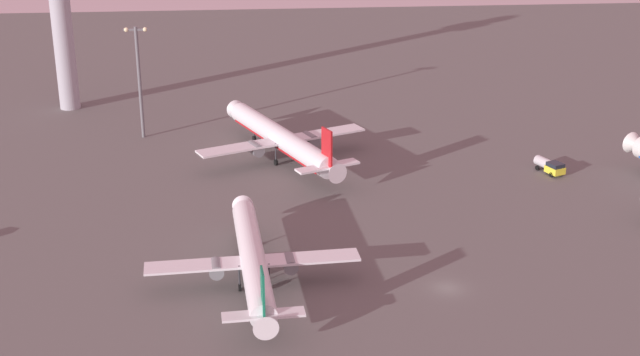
{
  "coord_description": "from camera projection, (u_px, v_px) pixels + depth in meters",
  "views": [
    {
      "loc": [
        -26.65,
        -103.39,
        56.57
      ],
      "look_at": [
        -14.23,
        32.09,
        4.0
      ],
      "focal_mm": 49.76,
      "sensor_mm": 36.0,
      "label": 1
    }
  ],
  "objects": [
    {
      "name": "fuel_truck",
      "position": [
        550.0,
        166.0,
        158.91
      ],
      "size": [
        4.32,
        6.63,
        2.35
      ],
      "rotation": [
        0.0,
        0.0,
        3.53
      ],
      "color": "yellow",
      "rests_on": "ground"
    },
    {
      "name": "apron_light_west",
      "position": [
        139.0,
        74.0,
        173.68
      ],
      "size": [
        4.8,
        0.9,
        22.4
      ],
      "color": "slate",
      "rests_on": "ground"
    },
    {
      "name": "airplane_terminal_side",
      "position": [
        282.0,
        139.0,
        164.26
      ],
      "size": [
        32.02,
        40.56,
        10.96
      ],
      "rotation": [
        0.0,
        0.0,
        0.41
      ],
      "color": "white",
      "rests_on": "ground"
    },
    {
      "name": "airplane_taxiway_distant",
      "position": [
        253.0,
        260.0,
        118.64
      ],
      "size": [
        28.9,
        37.12,
        9.52
      ],
      "rotation": [
        0.0,
        0.0,
        0.06
      ],
      "color": "white",
      "rests_on": "ground"
    },
    {
      "name": "ground_plane",
      "position": [
        447.0,
        288.0,
        118.7
      ],
      "size": [
        416.0,
        416.0,
        0.0
      ],
      "primitive_type": "plane",
      "color": "#605E5B"
    }
  ]
}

